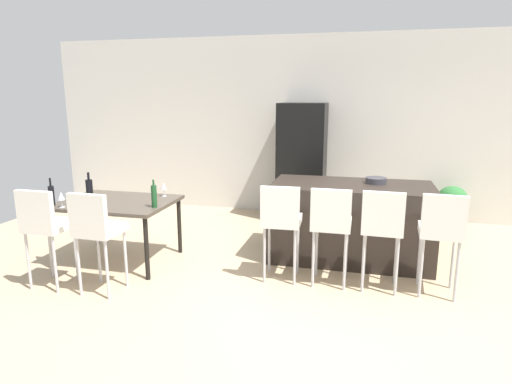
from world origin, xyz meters
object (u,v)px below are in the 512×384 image
(bar_chair_left, at_px, (281,218))
(wine_glass_near, at_px, (164,186))
(dining_chair_far, at_px, (96,227))
(kitchen_island, at_px, (350,222))
(refrigerator, at_px, (302,162))
(dining_table, at_px, (117,206))
(wine_bottle_right, at_px, (154,196))
(wine_bottle_middle, at_px, (89,189))
(potted_plant, at_px, (452,204))
(bar_chair_middle, at_px, (331,221))
(wine_glass_far, at_px, (61,196))
(bar_chair_far, at_px, (442,228))
(bar_chair_right, at_px, (382,224))
(dining_chair_near, at_px, (44,223))
(fruit_bowl, at_px, (376,180))
(wine_bottle_left, at_px, (52,195))

(bar_chair_left, xyz_separation_m, wine_glass_near, (-1.55, 0.46, 0.17))
(bar_chair_left, distance_m, dining_chair_far, 1.86)
(kitchen_island, relative_size, refrigerator, 1.03)
(dining_table, distance_m, wine_bottle_right, 0.63)
(wine_bottle_right, xyz_separation_m, wine_glass_near, (-0.14, 0.52, -0.00))
(wine_bottle_middle, bearing_deg, potted_plant, 27.80)
(bar_chair_middle, xyz_separation_m, wine_glass_far, (-2.93, -0.31, 0.17))
(dining_chair_far, bearing_deg, potted_plant, 39.92)
(bar_chair_far, bearing_deg, dining_chair_far, -166.98)
(bar_chair_far, relative_size, wine_glass_near, 6.03)
(bar_chair_right, xyz_separation_m, dining_chair_near, (-3.30, -0.76, 0.00))
(wine_bottle_right, xyz_separation_m, potted_plant, (3.53, 2.50, -0.48))
(dining_chair_near, bearing_deg, wine_glass_near, 58.93)
(bar_chair_left, xyz_separation_m, dining_chair_far, (-1.70, -0.76, 0.00))
(bar_chair_left, xyz_separation_m, bar_chair_far, (1.57, 0.00, 0.00))
(dining_chair_far, bearing_deg, bar_chair_far, 13.02)
(bar_chair_middle, xyz_separation_m, fruit_bowl, (0.45, 0.98, 0.26))
(bar_chair_right, distance_m, dining_chair_far, 2.82)
(bar_chair_middle, distance_m, dining_chair_near, 2.90)
(dining_chair_far, height_order, fruit_bowl, dining_chair_far)
(bar_chair_right, relative_size, wine_bottle_right, 3.38)
(dining_chair_near, distance_m, potted_plant, 5.44)
(kitchen_island, relative_size, bar_chair_left, 1.80)
(kitchen_island, xyz_separation_m, potted_plant, (1.42, 1.58, -0.07))
(refrigerator, bearing_deg, bar_chair_right, -64.77)
(bar_chair_middle, relative_size, dining_table, 0.80)
(wine_bottle_middle, bearing_deg, bar_chair_right, -1.54)
(dining_chair_near, distance_m, wine_glass_far, 0.49)
(bar_chair_right, xyz_separation_m, bar_chair_far, (0.55, 0.00, 0.00))
(refrigerator, bearing_deg, dining_chair_far, -116.10)
(dining_chair_far, distance_m, wine_glass_far, 0.85)
(dining_chair_far, bearing_deg, bar_chair_left, 24.02)
(bar_chair_left, bearing_deg, kitchen_island, 50.97)
(dining_table, height_order, wine_glass_far, wine_glass_far)
(wine_bottle_middle, relative_size, wine_glass_far, 1.88)
(bar_chair_left, relative_size, bar_chair_right, 1.00)
(bar_chair_middle, distance_m, fruit_bowl, 1.11)
(kitchen_island, relative_size, bar_chair_far, 1.80)
(wine_bottle_left, height_order, refrigerator, refrigerator)
(bar_chair_right, bearing_deg, wine_bottle_right, -178.42)
(dining_chair_far, distance_m, wine_bottle_right, 0.76)
(wine_bottle_middle, distance_m, wine_bottle_left, 0.43)
(dining_chair_far, distance_m, wine_bottle_left, 1.00)
(wine_bottle_right, bearing_deg, bar_chair_left, 2.72)
(bar_chair_far, xyz_separation_m, wine_glass_near, (-3.12, 0.46, 0.17))
(kitchen_island, relative_size, dining_table, 1.45)
(dining_chair_near, bearing_deg, bar_chair_middle, 15.11)
(bar_chair_right, xyz_separation_m, wine_bottle_left, (-3.58, -0.28, 0.16))
(wine_bottle_left, bearing_deg, fruit_bowl, 19.57)
(bar_chair_middle, bearing_deg, wine_glass_far, -173.86)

